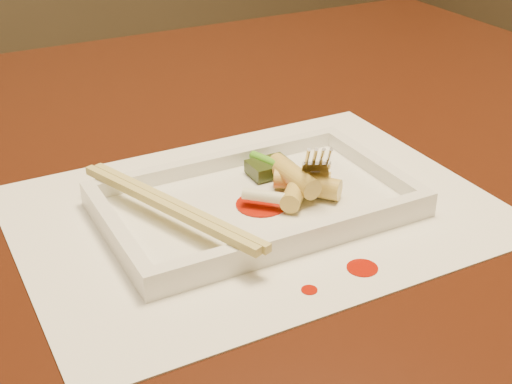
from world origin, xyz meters
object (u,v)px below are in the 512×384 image
table (125,270)px  plate_base (256,206)px  placemat (256,211)px  chopstick_a (165,207)px  fork (318,101)px

table → plate_base: (0.09, -0.11, 0.11)m
table → placemat: placemat is taller
chopstick_a → plate_base: bearing=0.0°
placemat → plate_base: plate_base is taller
table → plate_base: plate_base is taller
plate_base → chopstick_a: (-0.08, 0.00, 0.02)m
table → placemat: (0.09, -0.11, 0.10)m
placemat → fork: bearing=14.4°
chopstick_a → fork: bearing=6.8°
placemat → chopstick_a: (-0.08, 0.00, 0.03)m
chopstick_a → fork: fork is taller
table → fork: bearing=-30.8°
fork → chopstick_a: bearing=-173.2°
chopstick_a → table: bearing=93.5°
chopstick_a → fork: 0.16m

